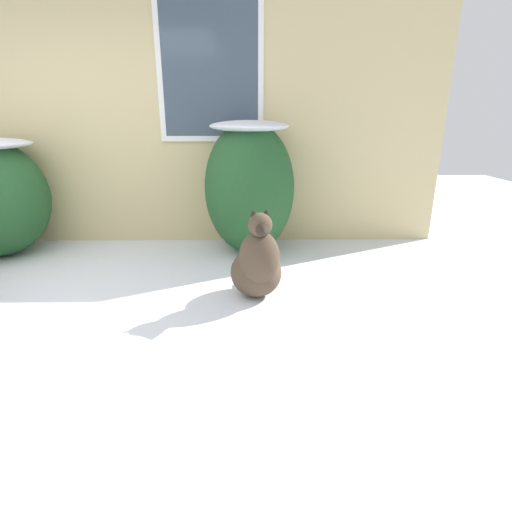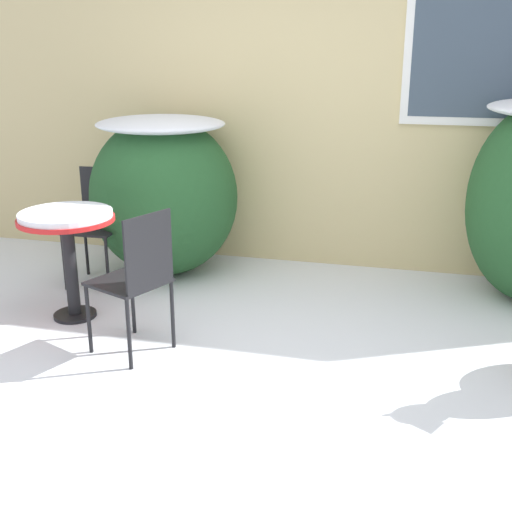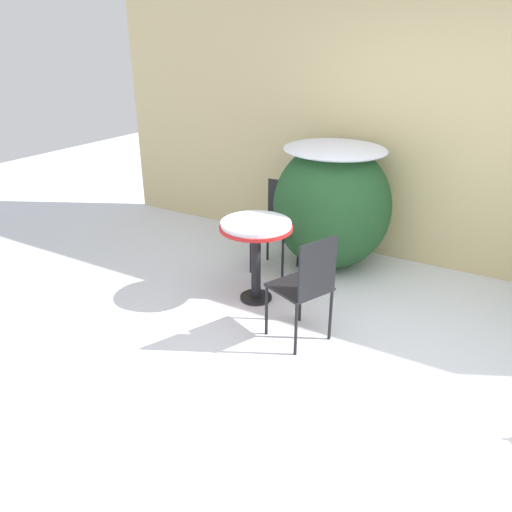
# 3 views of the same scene
# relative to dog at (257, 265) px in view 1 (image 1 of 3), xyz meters

# --- Properties ---
(ground_plane) EXTENTS (16.00, 16.00, 0.00)m
(ground_plane) POSITION_rel_dog_xyz_m (-1.81, -0.48, -0.29)
(ground_plane) COLOR white
(house_wall) EXTENTS (8.00, 0.10, 2.90)m
(house_wall) POSITION_rel_dog_xyz_m (-1.74, 1.72, 1.19)
(house_wall) COLOR #D1BC84
(house_wall) RESTS_ON ground_plane
(shrub_middle) EXTENTS (0.97, 1.06, 1.43)m
(shrub_middle) POSITION_rel_dog_xyz_m (-0.06, 1.26, 0.46)
(shrub_middle) COLOR #235128
(shrub_middle) RESTS_ON ground_plane
(dog) EXTENTS (0.51, 0.68, 0.78)m
(dog) POSITION_rel_dog_xyz_m (0.00, 0.00, 0.00)
(dog) COLOR #4C3D2D
(dog) RESTS_ON ground_plane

